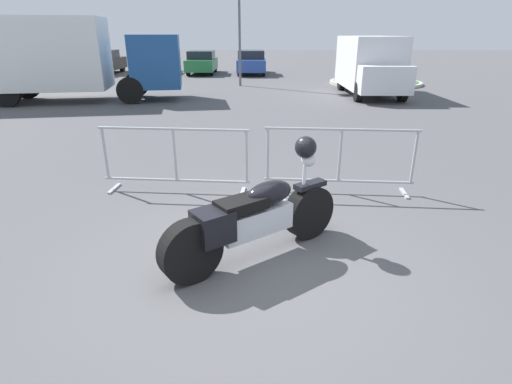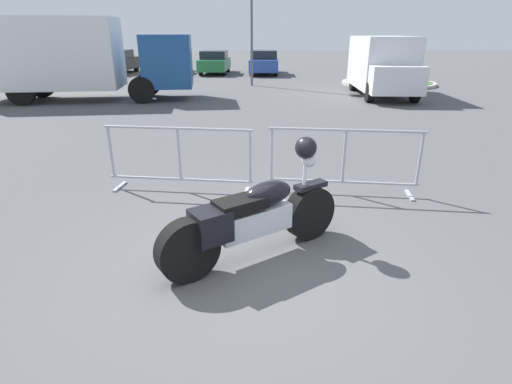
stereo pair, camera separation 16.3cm
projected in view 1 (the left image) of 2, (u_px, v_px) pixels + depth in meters
ground_plane at (249, 272)px, 4.38m from camera, size 120.00×120.00×0.00m
motorcycle at (256, 217)px, 4.52m from camera, size 2.00×1.57×1.33m
crowd_barrier_near at (175, 159)px, 6.41m from camera, size 2.40×0.60×1.07m
crowd_barrier_far at (340, 160)px, 6.38m from camera, size 2.40×0.60×1.07m
box_truck at (61, 56)px, 14.65m from camera, size 7.96×3.47×2.98m
delivery_van at (370, 64)px, 16.45m from camera, size 2.02×5.01×2.31m
parked_car_black at (103, 62)px, 25.16m from camera, size 1.79×4.23×1.43m
parked_car_tan at (154, 61)px, 25.41m from camera, size 1.85×4.37×1.47m
parked_car_green at (202, 62)px, 25.12m from camera, size 1.75×4.14×1.39m
parked_car_blue at (251, 62)px, 24.93m from camera, size 1.80×4.25×1.43m
pedestrian at (362, 70)px, 17.40m from camera, size 0.48×0.48×1.69m
planter_island at (376, 80)px, 20.42m from camera, size 4.56×4.56×0.92m
street_lamp at (239, 3)px, 18.36m from camera, size 0.36×0.70×5.68m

